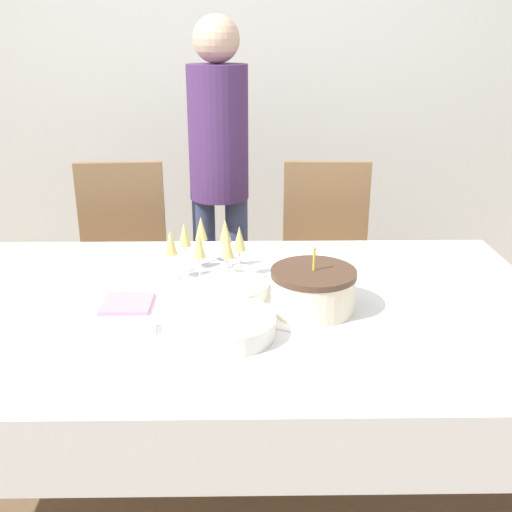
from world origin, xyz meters
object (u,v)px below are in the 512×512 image
Objects in this scene: dining_chair_far_right at (326,259)px; person_standing at (219,159)px; birthday_cake at (313,290)px; champagne_tray at (207,252)px; plate_stack_dessert at (232,290)px; plate_stack_main at (226,326)px; dining_chair_far_left at (122,260)px.

person_standing reaches higher than dining_chair_far_right.
dining_chair_far_right is 1.00m from birthday_cake.
champagne_tray is 0.21m from plate_stack_dessert.
plate_stack_main is at bearing -147.61° from birthday_cake.
dining_chair_far_right is at bearing 53.13° from champagne_tray.
plate_stack_main reaches higher than plate_stack_dessert.
dining_chair_far_left is at bearing 123.37° from champagne_tray.
person_standing is (-0.50, 0.21, 0.43)m from dining_chair_far_right.
dining_chair_far_left is at bearing 115.20° from plate_stack_main.
dining_chair_far_right is 0.97m from plate_stack_dessert.
plate_stack_main is 1.19× the size of plate_stack_dessert.
birthday_cake is (-0.17, -0.95, 0.26)m from dining_chair_far_right.
dining_chair_far_right is 2.97× the size of champagne_tray.
birthday_cake is 0.16× the size of person_standing.
champagne_tray is 0.45m from plate_stack_main.
dining_chair_far_left reaches higher than birthday_cake.
plate_stack_dessert is at bearing -85.54° from person_standing.
plate_stack_main is at bearing -79.67° from champagne_tray.
birthday_cake is (0.78, -0.95, 0.26)m from dining_chair_far_left.
plate_stack_main is (-0.26, -0.16, -0.04)m from birthday_cake.
birthday_cake is 0.78× the size of champagne_tray.
plate_stack_main is at bearing -91.79° from plate_stack_dessert.
champagne_tray is at bearing -56.63° from dining_chair_far_left.
dining_chair_far_left is 0.65m from person_standing.
plate_stack_dessert is at bearing -116.15° from dining_chair_far_right.
dining_chair_far_right is at bearing -23.09° from person_standing.
champagne_tray is 0.90m from person_standing.
champagne_tray is at bearing -126.87° from dining_chair_far_right.
dining_chair_far_left is 3.54× the size of plate_stack_main.
dining_chair_far_left is 1.02m from plate_stack_dessert.
plate_stack_dessert is 0.14× the size of person_standing.
person_standing is (0.01, 0.88, 0.14)m from champagne_tray.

